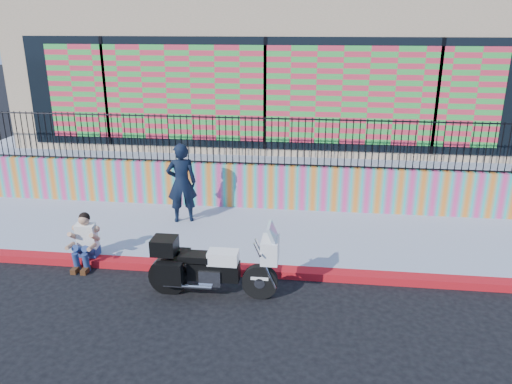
# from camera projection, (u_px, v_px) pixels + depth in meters

# --- Properties ---
(ground) EXTENTS (90.00, 90.00, 0.00)m
(ground) POSITION_uv_depth(u_px,v_px,m) (242.00, 273.00, 9.61)
(ground) COLOR black
(ground) RESTS_ON ground
(red_curb) EXTENTS (16.00, 0.30, 0.15)m
(red_curb) POSITION_uv_depth(u_px,v_px,m) (242.00, 270.00, 9.59)
(red_curb) COLOR #B50C26
(red_curb) RESTS_ON ground
(sidewalk) EXTENTS (16.00, 3.00, 0.15)m
(sidewalk) POSITION_uv_depth(u_px,v_px,m) (253.00, 235.00, 11.14)
(sidewalk) COLOR #99A3B8
(sidewalk) RESTS_ON ground
(mural_wall) EXTENTS (16.00, 0.20, 1.10)m
(mural_wall) POSITION_uv_depth(u_px,v_px,m) (261.00, 186.00, 12.43)
(mural_wall) COLOR #DE3A81
(mural_wall) RESTS_ON sidewalk
(metal_fence) EXTENTS (15.80, 0.04, 1.20)m
(metal_fence) POSITION_uv_depth(u_px,v_px,m) (261.00, 141.00, 12.06)
(metal_fence) COLOR black
(metal_fence) RESTS_ON mural_wall
(elevated_platform) EXTENTS (16.00, 10.00, 1.25)m
(elevated_platform) POSITION_uv_depth(u_px,v_px,m) (278.00, 143.00, 17.25)
(elevated_platform) COLOR #99A3B8
(elevated_platform) RESTS_ON ground
(storefront_building) EXTENTS (14.00, 8.06, 4.00)m
(storefront_building) POSITION_uv_depth(u_px,v_px,m) (278.00, 65.00, 16.19)
(storefront_building) COLOR tan
(storefront_building) RESTS_ON elevated_platform
(police_motorcycle) EXTENTS (2.26, 0.75, 1.40)m
(police_motorcycle) POSITION_uv_depth(u_px,v_px,m) (211.00, 265.00, 8.67)
(police_motorcycle) COLOR black
(police_motorcycle) RESTS_ON ground
(police_officer) EXTENTS (0.78, 0.63, 1.87)m
(police_officer) POSITION_uv_depth(u_px,v_px,m) (182.00, 183.00, 11.45)
(police_officer) COLOR black
(police_officer) RESTS_ON sidewalk
(seated_man) EXTENTS (0.54, 0.71, 1.06)m
(seated_man) POSITION_uv_depth(u_px,v_px,m) (84.00, 246.00, 9.74)
(seated_man) COLOR navy
(seated_man) RESTS_ON ground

